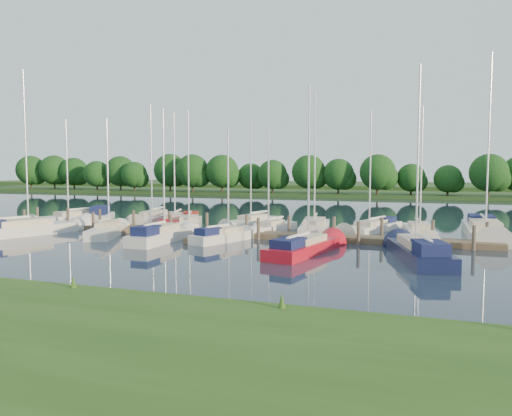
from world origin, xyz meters
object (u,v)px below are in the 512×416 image
(dock, at_px, (216,234))
(sailboat_s_2, at_px, (161,237))
(sailboat_n_5, at_px, (252,224))
(sailboat_n_0, at_px, (71,219))
(motorboat, at_px, (100,217))

(dock, height_order, sailboat_s_2, sailboat_s_2)
(dock, relative_size, sailboat_n_5, 4.11)
(sailboat_n_0, bearing_deg, dock, 179.36)
(sailboat_n_5, bearing_deg, sailboat_s_2, 89.33)
(sailboat_n_0, xyz_separation_m, sailboat_n_5, (17.99, 2.10, 0.00))
(sailboat_n_5, height_order, sailboat_s_2, sailboat_s_2)
(dock, xyz_separation_m, sailboat_s_2, (-2.48, -3.95, 0.14))
(motorboat, relative_size, sailboat_s_2, 0.61)
(dock, relative_size, motorboat, 6.72)
(sailboat_n_0, relative_size, sailboat_s_2, 1.04)
(sailboat_n_5, relative_size, sailboat_s_2, 0.99)
(motorboat, bearing_deg, sailboat_s_2, 117.88)
(dock, bearing_deg, sailboat_n_0, 164.85)
(motorboat, xyz_separation_m, sailboat_s_2, (12.93, -10.36, -0.03))
(motorboat, bearing_deg, sailboat_n_0, 14.27)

